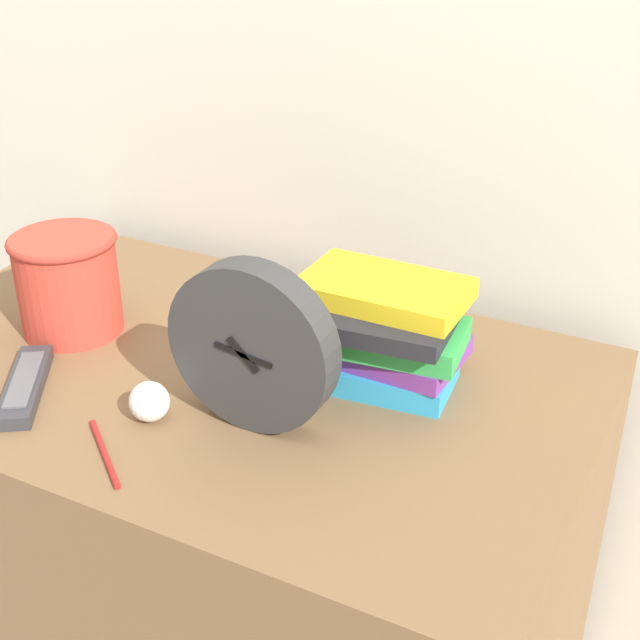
{
  "coord_description": "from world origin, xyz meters",
  "views": [
    {
      "loc": [
        0.65,
        -0.6,
        1.42
      ],
      "look_at": [
        0.17,
        0.32,
        0.87
      ],
      "focal_mm": 50.0,
      "sensor_mm": 36.0,
      "label": 1
    }
  ],
  "objects_px": {
    "basket": "(68,281)",
    "crumpled_paper_ball": "(149,402)",
    "pen": "(104,453)",
    "desk_clock": "(252,347)",
    "book_stack": "(385,331)",
    "tv_remote": "(25,385)"
  },
  "relations": [
    {
      "from": "pen",
      "to": "crumpled_paper_ball",
      "type": "bearing_deg",
      "value": 88.23
    },
    {
      "from": "desk_clock",
      "to": "basket",
      "type": "xyz_separation_m",
      "value": [
        -0.39,
        0.09,
        -0.03
      ]
    },
    {
      "from": "book_stack",
      "to": "crumpled_paper_ball",
      "type": "distance_m",
      "value": 0.34
    },
    {
      "from": "desk_clock",
      "to": "tv_remote",
      "type": "height_order",
      "value": "desk_clock"
    },
    {
      "from": "desk_clock",
      "to": "book_stack",
      "type": "bearing_deg",
      "value": 57.86
    },
    {
      "from": "desk_clock",
      "to": "crumpled_paper_ball",
      "type": "height_order",
      "value": "desk_clock"
    },
    {
      "from": "desk_clock",
      "to": "crumpled_paper_ball",
      "type": "relative_size",
      "value": 4.24
    },
    {
      "from": "basket",
      "to": "tv_remote",
      "type": "xyz_separation_m",
      "value": [
        0.06,
        -0.17,
        -0.07
      ]
    },
    {
      "from": "tv_remote",
      "to": "basket",
      "type": "bearing_deg",
      "value": 109.96
    },
    {
      "from": "basket",
      "to": "book_stack",
      "type": "bearing_deg",
      "value": 9.4
    },
    {
      "from": "book_stack",
      "to": "basket",
      "type": "height_order",
      "value": "basket"
    },
    {
      "from": "crumpled_paper_ball",
      "to": "pen",
      "type": "bearing_deg",
      "value": -91.77
    },
    {
      "from": "basket",
      "to": "crumpled_paper_ball",
      "type": "xyz_separation_m",
      "value": [
        0.26,
        -0.15,
        -0.06
      ]
    },
    {
      "from": "book_stack",
      "to": "crumpled_paper_ball",
      "type": "height_order",
      "value": "book_stack"
    },
    {
      "from": "tv_remote",
      "to": "crumpled_paper_ball",
      "type": "relative_size",
      "value": 3.44
    },
    {
      "from": "crumpled_paper_ball",
      "to": "pen",
      "type": "relative_size",
      "value": 0.46
    },
    {
      "from": "desk_clock",
      "to": "basket",
      "type": "relative_size",
      "value": 1.41
    },
    {
      "from": "tv_remote",
      "to": "book_stack",
      "type": "bearing_deg",
      "value": 30.5
    },
    {
      "from": "basket",
      "to": "crumpled_paper_ball",
      "type": "relative_size",
      "value": 3.01
    },
    {
      "from": "book_stack",
      "to": "tv_remote",
      "type": "bearing_deg",
      "value": -149.5
    },
    {
      "from": "book_stack",
      "to": "pen",
      "type": "bearing_deg",
      "value": -126.77
    },
    {
      "from": "tv_remote",
      "to": "pen",
      "type": "distance_m",
      "value": 0.21
    }
  ]
}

